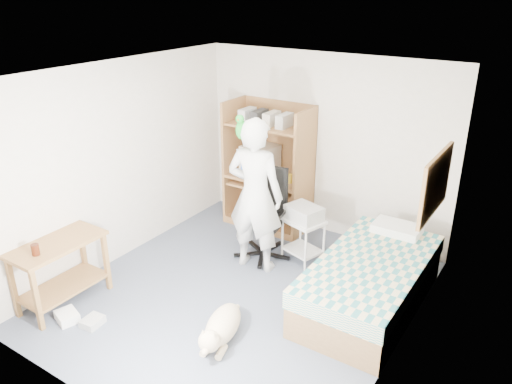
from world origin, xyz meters
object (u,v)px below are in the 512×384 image
computer_hutch (269,171)px  side_desk (60,264)px  bed (370,282)px  office_chair (265,225)px  dog (221,327)px  printer_cart (303,233)px  person (255,196)px

computer_hutch → side_desk: 3.08m
bed → office_chair: size_ratio=1.75×
side_desk → computer_hutch: bearing=73.9°
computer_hutch → dog: bearing=-68.3°
printer_cart → dog: bearing=-70.4°
person → bed: bearing=171.2°
dog → computer_hutch: bearing=95.9°
bed → side_desk: size_ratio=2.02×
side_desk → office_chair: 2.49m
computer_hutch → office_chair: size_ratio=1.56×
dog → person: bearing=94.3°
dog → office_chair: bearing=92.6°
computer_hutch → dog: 2.77m
computer_hutch → side_desk: computer_hutch is taller
computer_hutch → office_chair: computer_hutch is taller
office_chair → computer_hutch: bearing=109.7°
dog → printer_cart: printer_cart is taller
computer_hutch → person: 1.23m
side_desk → dog: bearing=13.4°
printer_cart → side_desk: bearing=-110.7°
office_chair → person: 0.63m
side_desk → person: bearing=53.7°
computer_hutch → bed: computer_hutch is taller
person → dog: size_ratio=2.08×
computer_hutch → office_chair: (0.43, -0.80, -0.41)m
office_chair → printer_cart: size_ratio=2.01×
side_desk → person: 2.31m
computer_hutch → person: size_ratio=0.94×
bed → dog: size_ratio=2.19×
bed → printer_cart: bearing=157.2°
person → dog: 1.68m
computer_hutch → bed: (2.00, -1.12, -0.53)m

